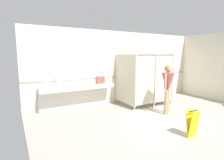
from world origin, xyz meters
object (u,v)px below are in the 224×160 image
object	(u,v)px
soap_dispenser	(56,83)
paper_cup	(56,86)
wet_floor_sign	(192,123)
person_standing	(168,83)
handbag	(100,80)

from	to	relation	value
soap_dispenser	paper_cup	size ratio (longest dim) A/B	2.54
paper_cup	wet_floor_sign	xyz separation A→B (m)	(2.37, -3.20, -0.60)
soap_dispenser	paper_cup	world-z (taller)	soap_dispenser
person_standing	handbag	size ratio (longest dim) A/B	3.81
paper_cup	wet_floor_sign	size ratio (longest dim) A/B	0.14
handbag	wet_floor_sign	xyz separation A→B (m)	(0.85, -3.11, -0.70)
soap_dispenser	wet_floor_sign	size ratio (longest dim) A/B	0.35
person_standing	soap_dispenser	xyz separation A→B (m)	(-3.05, 1.91, -0.01)
paper_cup	wet_floor_sign	world-z (taller)	paper_cup
person_standing	wet_floor_sign	distance (m)	1.79
handbag	wet_floor_sign	bearing A→B (deg)	-74.71
person_standing	handbag	world-z (taller)	person_standing
person_standing	soap_dispenser	distance (m)	3.60
paper_cup	wet_floor_sign	distance (m)	4.03
person_standing	paper_cup	distance (m)	3.55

